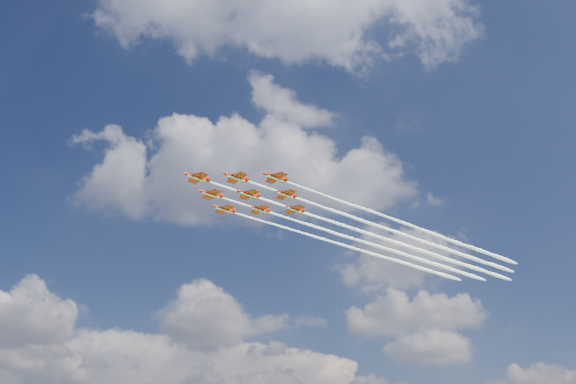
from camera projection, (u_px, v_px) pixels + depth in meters
The scene contains 9 objects.
jet_lead at pixel (366, 233), 202.15m from camera, with size 108.75×98.14×2.32m.
jet_row2_port at pixel (398, 233), 202.13m from camera, with size 108.75×98.14×2.32m.
jet_row2_starb at pixel (370, 244), 212.12m from camera, with size 108.75×98.14×2.32m.
jet_row3_port at pixel (430, 233), 202.11m from camera, with size 108.75×98.14×2.32m.
jet_row3_centre at pixel (401, 244), 212.10m from camera, with size 108.75×98.14×2.32m.
jet_row3_starb at pixel (374, 254), 222.08m from camera, with size 108.75×98.14×2.32m.
jet_row4_port at pixel (431, 244), 212.08m from camera, with size 108.75×98.14×2.32m.
jet_row4_starb at pixel (403, 254), 222.06m from camera, with size 108.75×98.14×2.32m.
jet_tail at pixel (432, 254), 222.04m from camera, with size 108.75×98.14×2.32m.
Camera 1 is at (16.54, -153.71, 5.74)m, focal length 35.00 mm.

